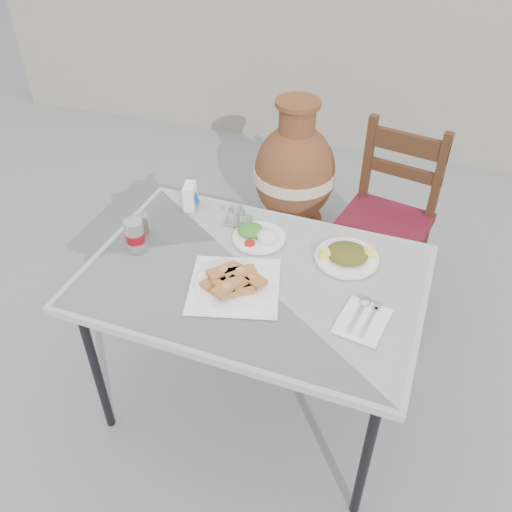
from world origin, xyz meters
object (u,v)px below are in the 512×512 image
(salad_chopped_plate, at_px, (347,255))
(condiment_caddy, at_px, (239,218))
(pide_plate, at_px, (234,280))
(cola_glass, at_px, (141,225))
(terracotta_urn, at_px, (294,174))
(cafe_table, at_px, (254,285))
(soda_can, at_px, (135,236))
(chair, at_px, (386,219))
(salad_rice_plate, at_px, (258,235))
(napkin_holder, at_px, (190,196))

(salad_chopped_plate, relative_size, condiment_caddy, 2.32)
(pide_plate, relative_size, cola_glass, 4.38)
(terracotta_urn, bearing_deg, cafe_table, -82.39)
(salad_chopped_plate, bearing_deg, cafe_table, -148.44)
(salad_chopped_plate, height_order, cola_glass, cola_glass)
(pide_plate, height_order, soda_can, soda_can)
(chair, bearing_deg, soda_can, -122.08)
(condiment_caddy, height_order, chair, chair)
(salad_rice_plate, height_order, cola_glass, cola_glass)
(salad_chopped_plate, relative_size, napkin_holder, 2.26)
(pide_plate, bearing_deg, salad_chopped_plate, 37.77)
(terracotta_urn, bearing_deg, chair, -36.83)
(chair, bearing_deg, salad_chopped_plate, -85.15)
(soda_can, distance_m, terracotta_urn, 1.38)
(salad_rice_plate, xyz_separation_m, salad_chopped_plate, (0.35, -0.02, 0.00))
(napkin_holder, bearing_deg, terracotta_urn, 65.22)
(cafe_table, bearing_deg, terracotta_urn, 97.61)
(salad_rice_plate, bearing_deg, cafe_table, -77.04)
(cafe_table, relative_size, terracotta_urn, 1.48)
(cola_glass, bearing_deg, condiment_caddy, 28.82)
(salad_chopped_plate, xyz_separation_m, chair, (0.09, 0.68, -0.27))
(condiment_caddy, bearing_deg, soda_can, -137.38)
(salad_rice_plate, bearing_deg, cola_glass, -166.58)
(pide_plate, distance_m, condiment_caddy, 0.38)
(pide_plate, bearing_deg, chair, 65.10)
(chair, xyz_separation_m, terracotta_urn, (-0.57, 0.43, -0.09))
(condiment_caddy, bearing_deg, terracotta_urn, 90.94)
(soda_can, bearing_deg, condiment_caddy, 42.62)
(salad_rice_plate, distance_m, salad_chopped_plate, 0.35)
(soda_can, bearing_deg, cola_glass, 106.41)
(salad_rice_plate, height_order, terracotta_urn, terracotta_urn)
(pide_plate, bearing_deg, terracotta_urn, 95.37)
(soda_can, bearing_deg, chair, 45.15)
(soda_can, bearing_deg, terracotta_urn, 77.29)
(salad_chopped_plate, relative_size, soda_can, 1.85)
(cola_glass, xyz_separation_m, condiment_caddy, (0.34, 0.18, -0.01))
(terracotta_urn, bearing_deg, pide_plate, -84.63)
(cola_glass, distance_m, terracotta_urn, 1.29)
(salad_rice_plate, xyz_separation_m, napkin_holder, (-0.34, 0.12, 0.03))
(pide_plate, distance_m, salad_rice_plate, 0.29)
(salad_chopped_plate, xyz_separation_m, condiment_caddy, (-0.46, 0.10, 0.00))
(salad_chopped_plate, bearing_deg, chair, 82.08)
(salad_chopped_plate, relative_size, cola_glass, 2.76)
(pide_plate, distance_m, terracotta_urn, 1.43)
(salad_chopped_plate, bearing_deg, cola_glass, -173.79)
(salad_chopped_plate, distance_m, napkin_holder, 0.70)
(cola_glass, relative_size, terracotta_urn, 0.10)
(condiment_caddy, bearing_deg, salad_rice_plate, -35.97)
(salad_chopped_plate, height_order, chair, chair)
(napkin_holder, bearing_deg, cafe_table, -52.89)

